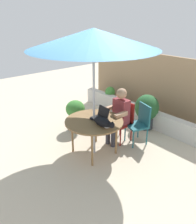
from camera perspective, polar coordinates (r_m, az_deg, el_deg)
The scene contains 13 objects.
ground_plane at distance 4.71m, azimuth -0.93°, elevation -10.11°, with size 14.00×14.00×0.00m, color beige.
fence_back at distance 6.07m, azimuth 17.14°, elevation 5.51°, with size 5.31×0.08×1.68m, color #937756.
planter_wall_low at distance 5.80m, azimuth 13.05°, elevation -1.49°, with size 4.78×0.20×0.43m, color beige.
patio_table at distance 4.38m, azimuth -0.99°, elevation -2.77°, with size 1.13×1.13×0.72m.
patio_umbrella at distance 3.94m, azimuth -1.15°, elevation 17.98°, with size 2.26×2.26×2.40m.
chair_occupied at distance 4.97m, azimuth 6.45°, elevation -1.63°, with size 0.40×0.40×0.87m.
chair_empty at distance 4.91m, azimuth 10.59°, elevation -2.24°, with size 0.50×0.50×0.87m.
person_seated at distance 4.80m, azimuth 5.26°, elevation -0.30°, with size 0.48×0.48×1.21m.
laptop at distance 4.44m, azimuth 0.88°, elevation -0.72°, with size 0.31×0.26×0.21m.
cat at distance 4.09m, azimuth 1.39°, elevation -2.65°, with size 0.65×0.21×0.17m.
potted_plant_near_fence at distance 5.60m, azimuth 12.14°, elevation 0.56°, with size 0.58×0.58×0.85m.
potted_plant_by_chair at distance 6.81m, azimuth 3.03°, elevation 3.97°, with size 0.29×0.29×0.63m.
potted_plant_corner at distance 5.46m, azimuth -5.69°, elevation -0.24°, with size 0.45×0.45×0.73m.
Camera 1 is at (3.02, -2.51, 2.60)m, focal length 36.31 mm.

